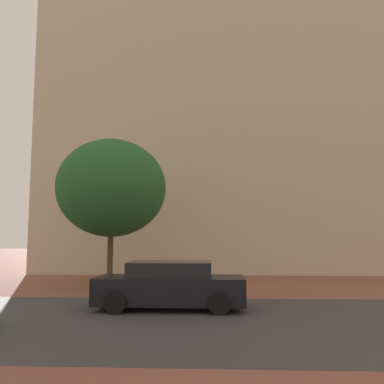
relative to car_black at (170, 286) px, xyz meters
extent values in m
plane|color=brown|center=(0.86, -1.28, -0.69)|extent=(120.00, 120.00, 0.00)
cube|color=#38383D|center=(0.86, -1.69, -0.69)|extent=(120.00, 7.69, 0.00)
cube|color=beige|center=(2.81, 17.69, 8.56)|extent=(24.33, 14.05, 18.51)
cube|color=#38424C|center=(2.81, 17.69, 19.02)|extent=(22.38, 12.93, 2.40)
cube|color=beige|center=(1.78, 17.69, 17.42)|extent=(4.66, 4.66, 36.21)
cylinder|color=beige|center=(-7.86, 12.16, 10.71)|extent=(2.80, 2.80, 22.79)
cube|color=black|center=(0.00, 0.00, -0.12)|extent=(4.47, 1.72, 0.79)
cube|color=black|center=(0.00, 0.00, 0.50)|extent=(2.50, 1.52, 0.45)
cylinder|color=black|center=(1.47, 0.86, -0.37)|extent=(0.64, 0.22, 0.64)
cylinder|color=black|center=(1.47, -0.86, -0.37)|extent=(0.64, 0.22, 0.64)
cylinder|color=black|center=(-1.47, 0.86, -0.37)|extent=(0.64, 0.22, 0.64)
cylinder|color=black|center=(-1.47, -0.86, -0.37)|extent=(0.64, 0.22, 0.64)
cylinder|color=#4C3823|center=(-3.05, 4.80, 0.50)|extent=(0.24, 0.24, 2.39)
ellipsoid|color=#235B28|center=(-3.05, 4.80, 3.58)|extent=(4.71, 4.71, 4.23)
camera|label=1|loc=(1.25, -12.58, 1.50)|focal=38.14mm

